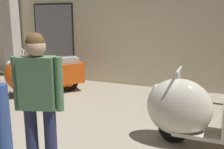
# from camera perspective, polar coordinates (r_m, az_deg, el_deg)

# --- Properties ---
(ground_plane) EXTENTS (60.00, 60.00, 0.00)m
(ground_plane) POSITION_cam_1_polar(r_m,az_deg,el_deg) (4.02, -8.73, -13.12)
(ground_plane) COLOR gray
(showroom_back_wall) EXTENTS (18.00, 0.63, 3.70)m
(showroom_back_wall) POSITION_cam_1_polar(r_m,az_deg,el_deg) (6.64, 4.08, 13.54)
(showroom_back_wall) COLOR beige
(showroom_back_wall) RESTS_ON ground
(scooter_0) EXTENTS (1.56, 1.64, 1.08)m
(scooter_0) POSITION_cam_1_polar(r_m,az_deg,el_deg) (6.01, -16.00, 0.14)
(scooter_0) COLOR black
(scooter_0) RESTS_ON ground
(scooter_1) EXTENTS (1.74, 0.56, 1.06)m
(scooter_1) POSITION_cam_1_polar(r_m,az_deg,el_deg) (3.67, 19.09, -8.05)
(scooter_1) COLOR black
(scooter_1) RESTS_ON ground
(visitor_0) EXTENTS (0.52, 0.33, 1.59)m
(visitor_0) POSITION_cam_1_polar(r_m,az_deg,el_deg) (2.82, -16.09, -4.71)
(visitor_0) COLOR black
(visitor_0) RESTS_ON ground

